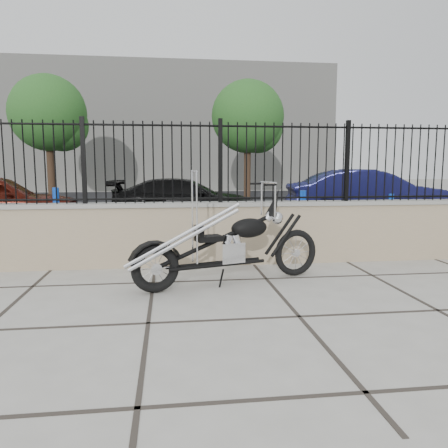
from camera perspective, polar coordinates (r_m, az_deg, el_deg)
name	(u,v)px	position (r m, az deg, el deg)	size (l,w,h in m)	color
ground_plane	(148,323)	(4.37, -9.88, -12.68)	(90.00, 90.00, 0.00)	#99968E
parking_lot	(163,206)	(16.66, -7.98, 2.29)	(30.00, 30.00, 0.00)	black
retaining_wall	(155,234)	(6.68, -9.03, -1.36)	(14.00, 0.36, 0.96)	gray
iron_fence	(153,162)	(6.60, -9.22, 7.95)	(14.00, 0.08, 1.20)	black
background_building	(164,130)	(30.70, -7.82, 12.12)	(22.00, 6.00, 8.00)	beige
chopper_motorcycle	(227,227)	(5.51, 0.39, -0.41)	(2.47, 0.43, 1.48)	black
car_black	(185,200)	(12.10, -5.10, 3.17)	(1.64, 4.04, 1.17)	black
car_blue	(369,196)	(12.39, 18.39, 3.50)	(1.51, 4.33, 1.43)	#11123E
bollard_a	(57,214)	(9.52, -21.00, 1.23)	(0.13, 0.13, 1.08)	#0B56A6
bollard_b	(302,216)	(8.85, 10.21, 1.01)	(0.12, 0.12, 1.03)	#0B4CB2
bollard_c	(391,214)	(10.43, 20.92, 1.25)	(0.11, 0.11, 0.90)	#0C45BB
tree_left	(48,110)	(21.92, -22.04, 13.69)	(3.44, 3.44, 5.80)	#382619
tree_right	(248,113)	(20.62, 3.11, 14.25)	(3.32, 3.32, 5.60)	#382619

